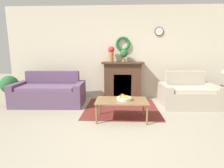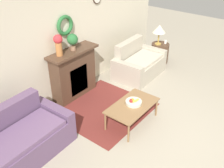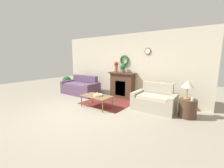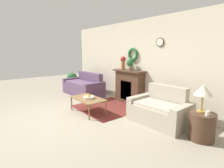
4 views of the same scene
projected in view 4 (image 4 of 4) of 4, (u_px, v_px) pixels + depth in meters
name	position (u px, v px, depth m)	size (l,w,h in m)	color
ground_plane	(57.00, 120.00, 4.47)	(16.00, 16.00, 0.00)	#9E937F
floor_rug	(108.00, 107.00, 5.45)	(1.80, 1.71, 0.01)	maroon
wall_back	(133.00, 62.00, 5.89)	(6.80, 0.14, 2.70)	beige
fireplace	(129.00, 86.00, 5.86)	(1.20, 0.41, 1.11)	#4C3323
couch_left	(84.00, 87.00, 7.02)	(1.84, 0.96, 0.87)	#604766
loveseat_right	(160.00, 110.00, 4.24)	(1.40, 0.90, 0.89)	#B2A893
coffee_table	(88.00, 99.00, 4.94)	(1.07, 0.61, 0.42)	olive
fruit_bowl	(89.00, 97.00, 4.89)	(0.31, 0.31, 0.13)	beige
side_table_by_loveseat	(202.00, 126.00, 3.43)	(0.49, 0.49, 0.54)	#4C3323
table_lamp	(203.00, 91.00, 3.37)	(0.35, 0.35, 0.55)	#B28E42
mug	(207.00, 113.00, 3.23)	(0.07, 0.07, 0.10)	silver
vase_on_mantel_left	(123.00, 62.00, 5.97)	(0.19, 0.19, 0.44)	#AD6B38
potted_plant_on_mantel	(130.00, 63.00, 5.69)	(0.23, 0.23, 0.36)	#8E664C
potted_plant_floor_by_couch	(72.00, 79.00, 7.88)	(0.48, 0.48, 0.76)	#8E664C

